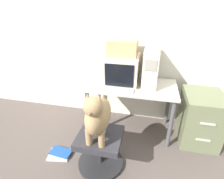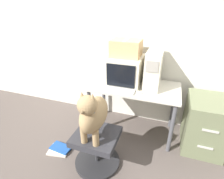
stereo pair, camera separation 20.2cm
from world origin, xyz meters
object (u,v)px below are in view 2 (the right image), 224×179
Objects in this scene: filing_cabinet at (205,124)px; office_chair at (97,148)px; pc_tower at (154,69)px; book_stack_floor at (60,149)px; cardboard_box at (126,48)px; keyboard at (116,90)px; dog at (93,114)px; crt_monitor at (125,70)px.

office_chair is at bearing -148.72° from filing_cabinet.
pc_tower reaches higher than book_stack_floor.
pc_tower reaches higher than filing_cabinet.
filing_cabinet is at bearing 31.28° from office_chair.
office_chair is 0.57m from book_stack_floor.
cardboard_box reaches higher than office_chair.
filing_cabinet is at bearing -6.51° from pc_tower.
keyboard is 1.18m from filing_cabinet.
office_chair is at bearing -1.85° from book_stack_floor.
keyboard is at bearing 39.72° from book_stack_floor.
cardboard_box is at bearing 82.01° from keyboard.
dog is 0.88m from book_stack_floor.
dog is (-0.46, -0.83, -0.23)m from pc_tower.
crt_monitor reaches higher than dog.
crt_monitor is at bearing 82.90° from office_chair.
office_chair reaches higher than book_stack_floor.
filing_cabinet is at bearing -4.29° from crt_monitor.
cardboard_box reaches higher than book_stack_floor.
pc_tower is 1.16m from office_chair.
crt_monitor is 0.89× the size of office_chair.
book_stack_floor is (-0.53, 0.06, -0.70)m from dog.
crt_monitor reaches higher than keyboard.
crt_monitor is at bearing -179.98° from pc_tower.
keyboard is at bearing -145.32° from pc_tower.
dog is at bearing -6.83° from book_stack_floor.
keyboard is 0.89× the size of office_chair.
keyboard is at bearing -97.99° from cardboard_box.
cardboard_box is at bearing 50.82° from book_stack_floor.
keyboard is 0.55m from dog.
pc_tower is 0.82× the size of dog.
keyboard is (-0.04, -0.28, -0.17)m from crt_monitor.
filing_cabinet reaches higher than office_chair.
pc_tower is at bearing 61.04° from dog.
filing_cabinet is at bearing 10.20° from keyboard.
office_chair is at bearing -96.55° from keyboard.
book_stack_floor is at bearing -129.32° from crt_monitor.
filing_cabinet reaches higher than book_stack_floor.
pc_tower is 0.93m from filing_cabinet.
cardboard_box is (-1.06, 0.08, 0.84)m from filing_cabinet.
dog is at bearing -147.07° from filing_cabinet.
crt_monitor is at bearing 81.90° from keyboard.
crt_monitor is at bearing 83.29° from dog.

